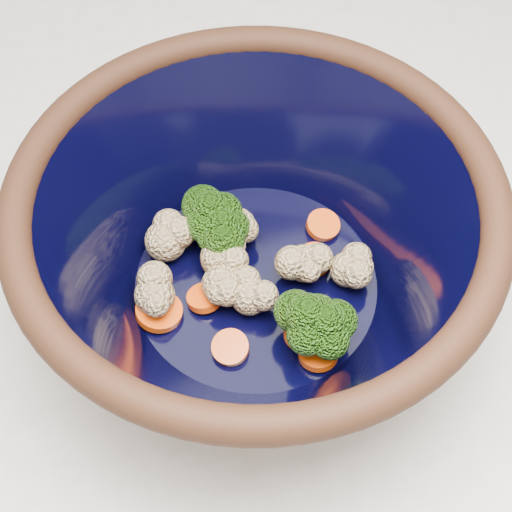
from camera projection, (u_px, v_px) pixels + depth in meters
name	position (u px, v px, depth m)	size (l,w,h in m)	color
counter	(207.00, 470.00, 0.92)	(1.20, 1.20, 0.90)	beige
mixing_bowl	(256.00, 245.00, 0.48)	(0.37, 0.37, 0.14)	black
vegetable_pile	(252.00, 272.00, 0.49)	(0.17, 0.16, 0.05)	#608442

